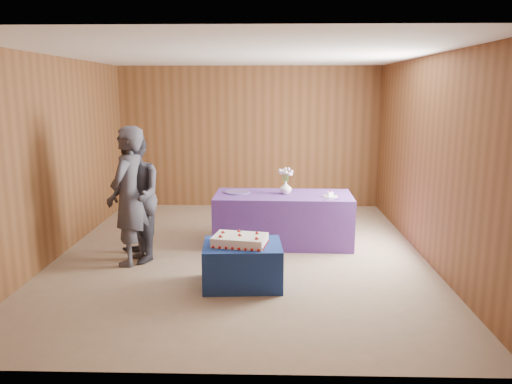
{
  "coord_description": "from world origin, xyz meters",
  "views": [
    {
      "loc": [
        0.39,
        -6.64,
        2.25
      ],
      "look_at": [
        0.21,
        0.1,
        0.87
      ],
      "focal_mm": 35.0,
      "sensor_mm": 36.0,
      "label": 1
    }
  ],
  "objects_px": {
    "sheet_cake": "(240,240)",
    "cake_table": "(243,264)",
    "serving_table": "(283,219)",
    "vase": "(286,188)",
    "guest_left": "(129,196)",
    "guest_right": "(134,197)"
  },
  "relations": [
    {
      "from": "sheet_cake",
      "to": "vase",
      "type": "height_order",
      "value": "vase"
    },
    {
      "from": "guest_left",
      "to": "guest_right",
      "type": "distance_m",
      "value": 0.12
    },
    {
      "from": "sheet_cake",
      "to": "vase",
      "type": "relative_size",
      "value": 3.73
    },
    {
      "from": "sheet_cake",
      "to": "guest_right",
      "type": "bearing_deg",
      "value": 159.96
    },
    {
      "from": "sheet_cake",
      "to": "serving_table",
      "type": "bearing_deg",
      "value": 82.49
    },
    {
      "from": "sheet_cake",
      "to": "cake_table",
      "type": "bearing_deg",
      "value": 56.48
    },
    {
      "from": "cake_table",
      "to": "guest_left",
      "type": "bearing_deg",
      "value": 150.67
    },
    {
      "from": "cake_table",
      "to": "vase",
      "type": "xyz_separation_m",
      "value": [
        0.55,
        1.66,
        0.59
      ]
    },
    {
      "from": "sheet_cake",
      "to": "guest_left",
      "type": "bearing_deg",
      "value": 163.79
    },
    {
      "from": "serving_table",
      "to": "sheet_cake",
      "type": "bearing_deg",
      "value": -106.67
    },
    {
      "from": "cake_table",
      "to": "serving_table",
      "type": "relative_size",
      "value": 0.45
    },
    {
      "from": "cake_table",
      "to": "guest_left",
      "type": "xyz_separation_m",
      "value": [
        -1.5,
        0.72,
        0.65
      ]
    },
    {
      "from": "cake_table",
      "to": "guest_right",
      "type": "relative_size",
      "value": 0.52
    },
    {
      "from": "cake_table",
      "to": "serving_table",
      "type": "xyz_separation_m",
      "value": [
        0.51,
        1.62,
        0.12
      ]
    },
    {
      "from": "serving_table",
      "to": "guest_right",
      "type": "height_order",
      "value": "guest_right"
    },
    {
      "from": "vase",
      "to": "guest_right",
      "type": "xyz_separation_m",
      "value": [
        -2.02,
        -0.83,
        0.03
      ]
    },
    {
      "from": "guest_left",
      "to": "guest_right",
      "type": "height_order",
      "value": "guest_left"
    },
    {
      "from": "serving_table",
      "to": "guest_right",
      "type": "xyz_separation_m",
      "value": [
        -1.99,
        -0.79,
        0.5
      ]
    },
    {
      "from": "serving_table",
      "to": "sheet_cake",
      "type": "height_order",
      "value": "serving_table"
    },
    {
      "from": "sheet_cake",
      "to": "guest_left",
      "type": "xyz_separation_m",
      "value": [
        -1.47,
        0.75,
        0.35
      ]
    },
    {
      "from": "serving_table",
      "to": "vase",
      "type": "relative_size",
      "value": 10.81
    },
    {
      "from": "guest_right",
      "to": "guest_left",
      "type": "bearing_deg",
      "value": -43.57
    }
  ]
}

